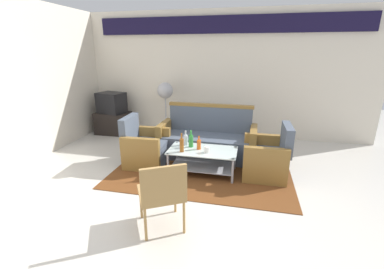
{
  "coord_description": "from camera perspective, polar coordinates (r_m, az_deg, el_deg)",
  "views": [
    {
      "loc": [
        0.61,
        -3.0,
        1.94
      ],
      "look_at": [
        -0.28,
        0.9,
        0.65
      ],
      "focal_mm": 24.37,
      "sensor_mm": 36.0,
      "label": 1
    }
  ],
  "objects": [
    {
      "name": "tv_stand",
      "position": [
        6.63,
        -16.82,
        2.43
      ],
      "size": [
        0.8,
        0.5,
        0.52
      ],
      "primitive_type": "cube",
      "color": "black",
      "rests_on": "ground"
    },
    {
      "name": "couch",
      "position": [
        4.95,
        3.4,
        -1.31
      ],
      "size": [
        1.81,
        0.77,
        0.96
      ],
      "rotation": [
        0.0,
        0.0,
        3.12
      ],
      "color": "#4C5666",
      "rests_on": "rug"
    },
    {
      "name": "armchair_left",
      "position": [
        4.7,
        -10.18,
        -3.0
      ],
      "size": [
        0.73,
        0.78,
        0.85
      ],
      "rotation": [
        0.0,
        0.0,
        -1.53
      ],
      "color": "#4C5666",
      "rests_on": "rug"
    },
    {
      "name": "bottle_brown",
      "position": [
        4.1,
        -2.27,
        -2.27
      ],
      "size": [
        0.07,
        0.07,
        0.31
      ],
      "color": "brown",
      "rests_on": "coffee_table"
    },
    {
      "name": "armchair_right",
      "position": [
        4.36,
        15.99,
        -5.1
      ],
      "size": [
        0.71,
        0.77,
        0.85
      ],
      "rotation": [
        0.0,
        0.0,
        1.58
      ],
      "color": "#4C5666",
      "rests_on": "rug"
    },
    {
      "name": "bottle_green",
      "position": [
        4.31,
        -0.23,
        -1.35
      ],
      "size": [
        0.08,
        0.08,
        0.29
      ],
      "color": "#2D8C38",
      "rests_on": "coffee_table"
    },
    {
      "name": "television",
      "position": [
        6.53,
        -17.19,
        6.67
      ],
      "size": [
        0.69,
        0.57,
        0.48
      ],
      "rotation": [
        0.0,
        0.0,
        2.9
      ],
      "color": "black",
      "rests_on": "tv_stand"
    },
    {
      "name": "ground_plane",
      "position": [
        3.62,
        1.17,
        -14.48
      ],
      "size": [
        14.0,
        14.0,
        0.0
      ],
      "primitive_type": "plane",
      "color": "beige"
    },
    {
      "name": "coffee_table",
      "position": [
        4.27,
        2.32,
        -5.12
      ],
      "size": [
        1.1,
        0.6,
        0.4
      ],
      "color": "silver",
      "rests_on": "rug"
    },
    {
      "name": "rug",
      "position": [
        4.5,
        2.28,
        -7.6
      ],
      "size": [
        2.9,
        2.03,
        0.01
      ],
      "primitive_type": "cube",
      "color": "brown",
      "rests_on": "ground"
    },
    {
      "name": "wicker_chair",
      "position": [
        2.89,
        -6.55,
        -12.2
      ],
      "size": [
        0.65,
        0.65,
        0.84
      ],
      "rotation": [
        0.0,
        0.0,
        0.52
      ],
      "color": "#AD844C",
      "rests_on": "ground"
    },
    {
      "name": "bottle_clear",
      "position": [
        4.4,
        -1.41,
        -1.13
      ],
      "size": [
        0.07,
        0.07,
        0.25
      ],
      "color": "silver",
      "rests_on": "coffee_table"
    },
    {
      "name": "bottle_orange",
      "position": [
        4.22,
        1.51,
        -2.14
      ],
      "size": [
        0.07,
        0.07,
        0.22
      ],
      "color": "#D85919",
      "rests_on": "coffee_table"
    },
    {
      "name": "cup",
      "position": [
        4.09,
        3.26,
        -3.32
      ],
      "size": [
        0.08,
        0.08,
        0.1
      ],
      "primitive_type": "cylinder",
      "color": "silver",
      "rests_on": "coffee_table"
    },
    {
      "name": "wall_back",
      "position": [
        6.1,
        7.22,
        13.37
      ],
      "size": [
        6.52,
        0.19,
        2.8
      ],
      "color": "silver",
      "rests_on": "ground"
    },
    {
      "name": "pedestal_fan",
      "position": [
        5.98,
        -5.87,
        8.87
      ],
      "size": [
        0.36,
        0.36,
        1.27
      ],
      "color": "#2D2D33",
      "rests_on": "ground"
    }
  ]
}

